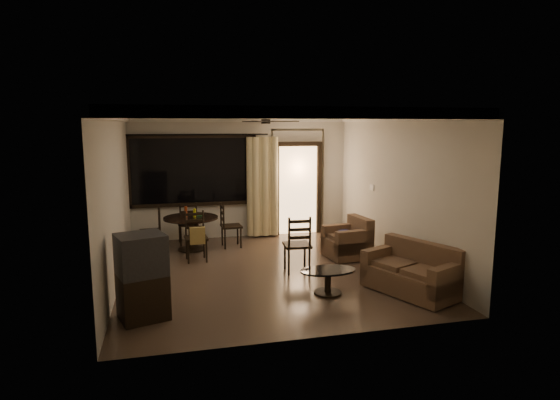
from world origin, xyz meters
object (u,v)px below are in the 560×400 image
object	(u,v)px
dining_chair_west	(151,239)
armchair	(349,241)
dining_chair_south	(196,246)
sofa	(413,273)
coffee_table	(328,278)
side_chair	(297,255)
dining_chair_north	(188,231)
dining_chair_east	(231,234)
tv_cabinet	(142,277)
dining_table	(191,224)

from	to	relation	value
dining_chair_west	armchair	size ratio (longest dim) A/B	1.11
dining_chair_west	armchair	xyz separation A→B (m)	(3.80, -1.26, 0.04)
armchair	dining_chair_south	bearing A→B (deg)	164.69
sofa	coffee_table	xyz separation A→B (m)	(-1.31, 0.26, -0.05)
coffee_table	side_chair	distance (m)	1.17
dining_chair_north	coffee_table	world-z (taller)	dining_chair_north
sofa	coffee_table	world-z (taller)	sofa
dining_chair_south	dining_chair_north	world-z (taller)	same
dining_chair_south	sofa	world-z (taller)	dining_chair_south
sofa	armchair	xyz separation A→B (m)	(-0.23, 2.07, 0.02)
armchair	dining_chair_east	bearing A→B (deg)	141.26
tv_cabinet	coffee_table	world-z (taller)	tv_cabinet
dining_chair_west	tv_cabinet	size ratio (longest dim) A/B	0.82
dining_chair_west	armchair	world-z (taller)	dining_chair_west
armchair	side_chair	size ratio (longest dim) A/B	0.83
dining_chair_east	sofa	bearing A→B (deg)	-148.46
dining_chair_west	coffee_table	xyz separation A→B (m)	(2.72, -3.07, -0.03)
tv_cabinet	armchair	world-z (taller)	tv_cabinet
dining_chair_north	armchair	size ratio (longest dim) A/B	1.11
dining_chair_north	side_chair	bearing A→B (deg)	122.69
dining_chair_east	coffee_table	world-z (taller)	dining_chair_east
dining_chair_east	dining_chair_south	xyz separation A→B (m)	(-0.79, -0.90, 0.02)
dining_chair_north	sofa	world-z (taller)	dining_chair_north
side_chair	dining_chair_north	bearing A→B (deg)	-50.47
dining_chair_south	tv_cabinet	xyz separation A→B (m)	(-0.87, -2.56, 0.28)
dining_chair_south	dining_chair_north	size ratio (longest dim) A/B	1.00
dining_chair_south	coffee_table	bearing A→B (deg)	-53.82
dining_chair_south	sofa	bearing A→B (deg)	-41.81
tv_cabinet	side_chair	xyz separation A→B (m)	(2.57, 1.45, -0.28)
sofa	side_chair	distance (m)	2.05
dining_table	armchair	xyz separation A→B (m)	(2.99, -1.31, -0.23)
dining_table	dining_chair_west	world-z (taller)	dining_chair_west
dining_table	dining_chair_south	bearing A→B (deg)	-86.84
dining_chair_west	sofa	size ratio (longest dim) A/B	0.59
sofa	dining_chair_east	bearing A→B (deg)	101.64
tv_cabinet	armchair	distance (m)	4.36
dining_chair_west	armchair	bearing A→B (deg)	68.35
tv_cabinet	side_chair	world-z (taller)	tv_cabinet
dining_chair_north	dining_table	bearing A→B (deg)	92.02
side_chair	sofa	bearing A→B (deg)	139.66
coffee_table	dining_table	bearing A→B (deg)	121.48
dining_chair_south	sofa	size ratio (longest dim) A/B	0.59
dining_chair_east	side_chair	bearing A→B (deg)	-158.92
dining_table	coffee_table	bearing A→B (deg)	-58.52
dining_chair_south	dining_chair_west	bearing A→B (deg)	133.48
dining_chair_south	side_chair	size ratio (longest dim) A/B	0.92
armchair	side_chair	xyz separation A→B (m)	(-1.25, -0.65, -0.02)
dining_table	tv_cabinet	distance (m)	3.51
dining_chair_west	dining_chair_east	world-z (taller)	same
dining_chair_north	side_chair	xyz separation A→B (m)	(1.79, -2.47, 0.02)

